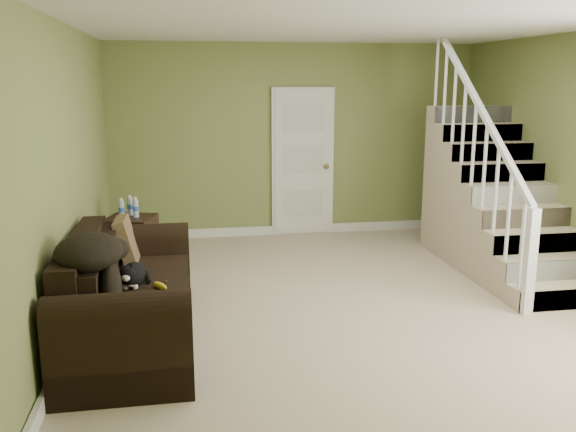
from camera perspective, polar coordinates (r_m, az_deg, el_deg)
name	(u,v)px	position (r m, az deg, el deg)	size (l,w,h in m)	color
floor	(345,301)	(6.05, 5.37, -7.88)	(5.00, 5.50, 0.01)	#C3AF8C
ceiling	(351,24)	(5.69, 5.93, 17.47)	(5.00, 5.50, 0.01)	white
wall_back	(295,141)	(8.39, 0.67, 7.05)	(5.00, 0.04, 2.60)	olive
wall_front	(493,246)	(3.21, 18.65, -2.69)	(5.00, 0.04, 2.60)	olive
wall_left	(68,176)	(5.61, -19.86, 3.55)	(0.04, 5.50, 2.60)	olive
baseboard_back	(295,229)	(8.57, 0.68, -1.25)	(5.00, 0.04, 0.12)	white
baseboard_left	(83,310)	(5.92, -18.67, -8.37)	(0.04, 5.50, 0.12)	white
baseboard_right	(574,281)	(7.06, 25.23, -5.52)	(0.04, 5.50, 0.12)	white
door	(303,162)	(8.40, 1.40, 5.04)	(0.86, 0.12, 2.02)	white
staircase	(491,209)	(7.47, 18.46, 0.59)	(1.00, 2.51, 2.82)	#C3AF8C
sofa	(126,301)	(5.22, -14.90, -7.73)	(0.96, 2.22, 0.88)	black
side_table	(131,242)	(7.16, -14.45, -2.37)	(0.62, 0.62, 0.83)	black
cat	(133,275)	(5.11, -14.31, -5.33)	(0.25, 0.52, 0.25)	black
banana	(160,286)	(5.01, -11.87, -6.40)	(0.05, 0.19, 0.05)	yellow
throw_pillow	(127,240)	(5.82, -14.85, -2.21)	(0.11, 0.42, 0.42)	#4B2D1E
throw_blanket	(89,252)	(4.59, -18.15, -3.22)	(0.47, 0.62, 0.26)	black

